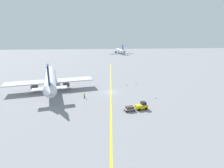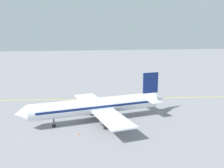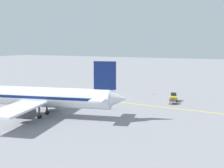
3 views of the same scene
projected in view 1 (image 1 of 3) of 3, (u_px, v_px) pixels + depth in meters
The scene contains 11 objects.
ground_plane at pixel (111, 92), 56.98m from camera, with size 400.00×400.00×0.00m, color gray.
apron_yellow_centreline at pixel (111, 92), 56.98m from camera, with size 0.40×120.00×0.01m, color yellow.
airplane_at_gate at pixel (50, 79), 58.76m from camera, with size 28.47×35.28×10.60m.
airplane_distant_taxiing at pixel (120, 50), 181.77m from camera, with size 25.44×31.98×9.54m.
baggage_tug_white at pixel (142, 106), 43.47m from camera, with size 3.25×2.28×2.11m.
baggage_cart_trailing at pixel (130, 108), 42.48m from camera, with size 2.84×1.93×1.24m.
ground_crew_worker at pixel (84, 95), 51.17m from camera, with size 0.44×0.44×1.68m.
traffic_cone_near_nose at pixel (34, 86), 63.55m from camera, with size 0.32×0.32×0.55m, color orange.
traffic_cone_mid_apron at pixel (127, 85), 64.61m from camera, with size 0.32×0.32×0.55m, color orange.
traffic_cone_by_wingtip at pixel (136, 84), 66.39m from camera, with size 0.32×0.32×0.55m, color orange.
traffic_cone_far_edge at pixel (156, 98), 51.10m from camera, with size 0.32×0.32×0.55m, color orange.
Camera 1 is at (-5.61, -53.95, 17.68)m, focal length 28.00 mm.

